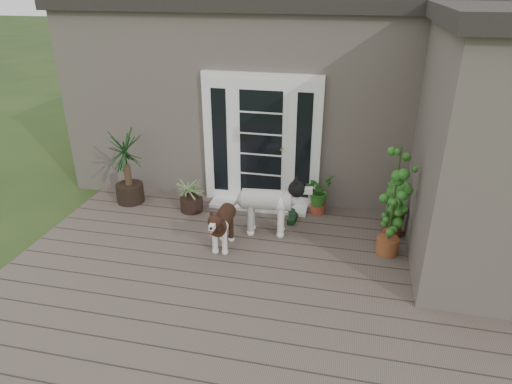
# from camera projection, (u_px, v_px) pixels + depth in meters

# --- Properties ---
(deck) EXTENTS (6.20, 4.60, 0.12)m
(deck) POSITION_uv_depth(u_px,v_px,m) (241.00, 283.00, 5.76)
(deck) COLOR #6B5B4C
(deck) RESTS_ON ground
(house_main) EXTENTS (7.40, 4.00, 3.10)m
(house_main) POSITION_uv_depth(u_px,v_px,m) (293.00, 91.00, 8.87)
(house_main) COLOR #665E54
(house_main) RESTS_ON ground
(roof_main) EXTENTS (7.60, 4.20, 0.20)m
(roof_main) POSITION_uv_depth(u_px,v_px,m) (296.00, 0.00, 8.17)
(roof_main) COLOR #2D2826
(roof_main) RESTS_ON house_main
(house_wing) EXTENTS (1.60, 2.40, 3.10)m
(house_wing) POSITION_uv_depth(u_px,v_px,m) (492.00, 160.00, 5.52)
(house_wing) COLOR #665E54
(house_wing) RESTS_ON ground
(door_unit) EXTENTS (1.90, 0.14, 2.15)m
(door_unit) POSITION_uv_depth(u_px,v_px,m) (261.00, 141.00, 7.25)
(door_unit) COLOR white
(door_unit) RESTS_ON deck
(door_step) EXTENTS (1.60, 0.40, 0.05)m
(door_step) POSITION_uv_depth(u_px,v_px,m) (259.00, 205.00, 7.52)
(door_step) COLOR white
(door_step) RESTS_ON deck
(brindle_dog) EXTENTS (0.33, 0.76, 0.64)m
(brindle_dog) POSITION_uv_depth(u_px,v_px,m) (223.00, 227.00, 6.28)
(brindle_dog) COLOR #341D13
(brindle_dog) RESTS_ON deck
(white_dog) EXTENTS (0.99, 0.50, 0.80)m
(white_dog) POSITION_uv_depth(u_px,v_px,m) (267.00, 209.00, 6.60)
(white_dog) COLOR silver
(white_dog) RESTS_ON deck
(spider_plant) EXTENTS (0.76, 0.76, 0.65)m
(spider_plant) POSITION_uv_depth(u_px,v_px,m) (191.00, 192.00, 7.28)
(spider_plant) COLOR #82A666
(spider_plant) RESTS_ON deck
(yucca) EXTENTS (0.99, 0.99, 1.25)m
(yucca) POSITION_uv_depth(u_px,v_px,m) (127.00, 167.00, 7.45)
(yucca) COLOR black
(yucca) RESTS_ON deck
(herb_a) EXTENTS (0.62, 0.62, 0.58)m
(herb_a) POSITION_uv_depth(u_px,v_px,m) (318.00, 197.00, 7.22)
(herb_a) COLOR #27611B
(herb_a) RESTS_ON deck
(herb_b) EXTENTS (0.59, 0.59, 0.63)m
(herb_b) POSITION_uv_depth(u_px,v_px,m) (394.00, 215.00, 6.59)
(herb_b) COLOR #23641C
(herb_b) RESTS_ON deck
(herb_c) EXTENTS (0.43, 0.43, 0.64)m
(herb_c) POSITION_uv_depth(u_px,v_px,m) (412.00, 204.00, 6.93)
(herb_c) COLOR #224F16
(herb_c) RESTS_ON deck
(sapling) EXTENTS (0.57, 0.57, 1.61)m
(sapling) POSITION_uv_depth(u_px,v_px,m) (394.00, 200.00, 5.94)
(sapling) COLOR #1D6624
(sapling) RESTS_ON deck
(clog_left) EXTENTS (0.19, 0.32, 0.09)m
(clog_left) POSITION_uv_depth(u_px,v_px,m) (292.00, 214.00, 7.19)
(clog_left) COLOR #14331E
(clog_left) RESTS_ON deck
(clog_right) EXTENTS (0.18, 0.34, 0.10)m
(clog_right) POSITION_uv_depth(u_px,v_px,m) (292.00, 218.00, 7.07)
(clog_right) COLOR black
(clog_right) RESTS_ON deck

